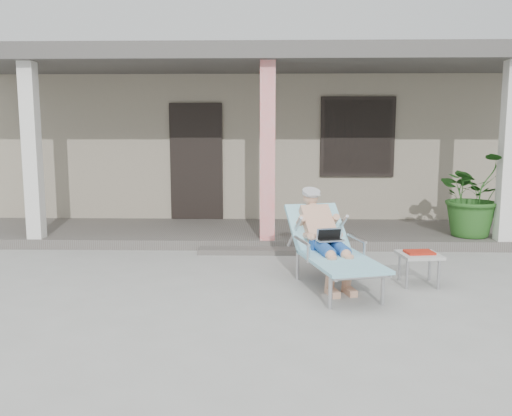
{
  "coord_description": "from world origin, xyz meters",
  "views": [
    {
      "loc": [
        0.04,
        -5.83,
        1.79
      ],
      "look_at": [
        -0.13,
        0.6,
        0.85
      ],
      "focal_mm": 38.0,
      "sensor_mm": 36.0,
      "label": 1
    }
  ],
  "objects": [
    {
      "name": "lounger",
      "position": [
        0.71,
        0.3,
        0.71
      ],
      "size": [
        1.07,
        1.83,
        1.15
      ],
      "rotation": [
        0.0,
        0.0,
        0.25
      ],
      "color": "#B7B7BC",
      "rests_on": "ground"
    },
    {
      "name": "porch_deck",
      "position": [
        0.0,
        3.0,
        0.07
      ],
      "size": [
        10.0,
        2.0,
        0.15
      ],
      "primitive_type": "cube",
      "color": "#605B56",
      "rests_on": "ground"
    },
    {
      "name": "ground",
      "position": [
        0.0,
        0.0,
        0.0
      ],
      "size": [
        60.0,
        60.0,
        0.0
      ],
      "primitive_type": "plane",
      "color": "#9E9E99",
      "rests_on": "ground"
    },
    {
      "name": "side_table",
      "position": [
        1.76,
        0.3,
        0.34
      ],
      "size": [
        0.5,
        0.5,
        0.4
      ],
      "rotation": [
        0.0,
        0.0,
        0.13
      ],
      "color": "#B1B1AC",
      "rests_on": "ground"
    },
    {
      "name": "house",
      "position": [
        0.0,
        6.5,
        1.67
      ],
      "size": [
        10.4,
        5.4,
        3.3
      ],
      "color": "#9F927E",
      "rests_on": "ground"
    },
    {
      "name": "porch_step",
      "position": [
        0.0,
        1.85,
        0.04
      ],
      "size": [
        2.0,
        0.3,
        0.07
      ],
      "primitive_type": "cube",
      "color": "#605B56",
      "rests_on": "ground"
    },
    {
      "name": "porch_overhang",
      "position": [
        0.0,
        2.95,
        2.79
      ],
      "size": [
        10.0,
        2.3,
        2.85
      ],
      "color": "silver",
      "rests_on": "porch_deck"
    },
    {
      "name": "potted_palm",
      "position": [
        3.17,
        2.49,
        0.8
      ],
      "size": [
        1.37,
        1.26,
        1.29
      ],
      "primitive_type": "imported",
      "rotation": [
        0.0,
        0.0,
        0.24
      ],
      "color": "#26591E",
      "rests_on": "porch_deck"
    }
  ]
}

